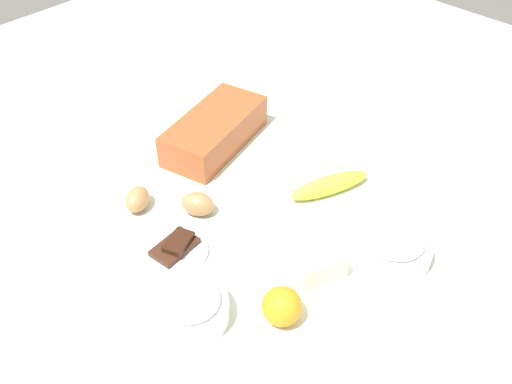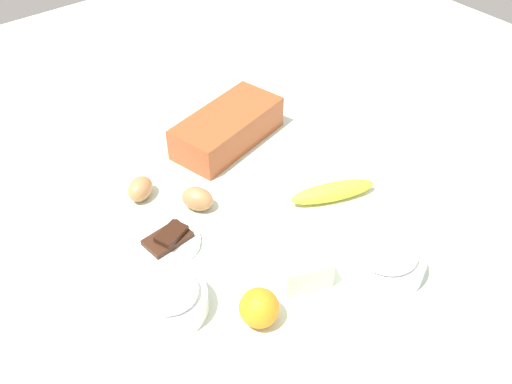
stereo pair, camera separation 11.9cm
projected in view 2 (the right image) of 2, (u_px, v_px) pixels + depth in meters
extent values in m
cube|color=silver|center=(256.00, 209.00, 1.23)|extent=(2.40, 2.40, 0.02)
cube|color=#9E4723|center=(227.00, 128.00, 1.37)|extent=(0.30, 0.19, 0.08)
cube|color=black|center=(227.00, 127.00, 1.37)|extent=(0.29, 0.18, 0.07)
cylinder|color=white|center=(385.00, 262.00, 1.08)|extent=(0.15, 0.15, 0.04)
torus|color=white|center=(386.00, 256.00, 1.07)|extent=(0.15, 0.15, 0.01)
ellipsoid|color=white|center=(387.00, 251.00, 1.06)|extent=(0.12, 0.12, 0.04)
cylinder|color=white|center=(171.00, 302.00, 1.01)|extent=(0.13, 0.13, 0.04)
torus|color=white|center=(170.00, 296.00, 0.99)|extent=(0.13, 0.13, 0.01)
ellipsoid|color=white|center=(169.00, 291.00, 0.99)|extent=(0.10, 0.10, 0.04)
ellipsoid|color=yellow|center=(333.00, 192.00, 1.23)|extent=(0.19, 0.11, 0.04)
sphere|color=orange|center=(259.00, 308.00, 0.98)|extent=(0.07, 0.07, 0.07)
cube|color=#F4EDB2|center=(304.00, 270.00, 1.05)|extent=(0.11, 0.09, 0.06)
ellipsoid|color=#AD7546|center=(197.00, 199.00, 1.20)|extent=(0.08, 0.09, 0.05)
ellipsoid|color=#AE7547|center=(140.00, 189.00, 1.23)|extent=(0.08, 0.08, 0.05)
cylinder|color=white|center=(168.00, 242.00, 1.14)|extent=(0.13, 0.13, 0.01)
cube|color=#381E11|center=(168.00, 239.00, 1.13)|extent=(0.09, 0.06, 0.01)
cube|color=black|center=(171.00, 234.00, 1.12)|extent=(0.07, 0.06, 0.01)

